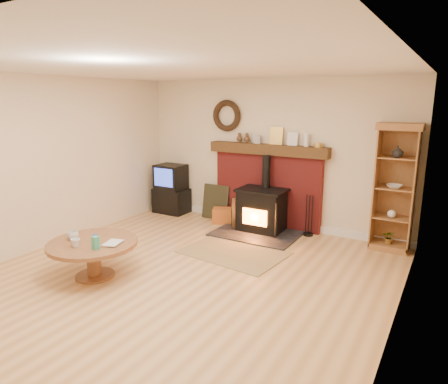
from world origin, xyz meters
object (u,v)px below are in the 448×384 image
Objects in this scene: coffee_table at (92,248)px; wood_stove at (261,211)px; curio_cabinet at (395,188)px; tv_unit at (171,190)px.

wood_stove is at bearing 68.40° from coffee_table.
curio_cabinet reaches higher than wood_stove.
wood_stove is at bearing -5.29° from tv_unit.
coffee_table is at bearing -71.00° from tv_unit.
coffee_table is at bearing -136.16° from curio_cabinet.
tv_unit is 0.87× the size of coffee_table.
curio_cabinet is (2.05, 0.28, 0.59)m from wood_stove.
coffee_table is at bearing -111.60° from wood_stove.
wood_stove is at bearing -172.26° from curio_cabinet.
curio_cabinet is at bearing 43.84° from coffee_table.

